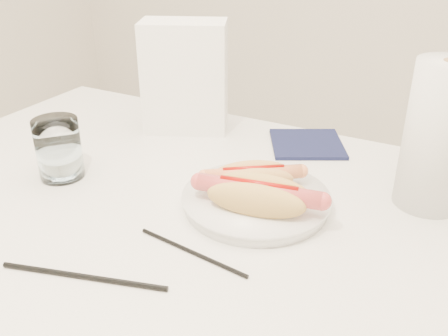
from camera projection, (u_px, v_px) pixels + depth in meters
The scene contains 10 objects.
table at pixel (187, 228), 0.88m from camera, with size 1.20×0.80×0.75m.
plate at pixel (256, 201), 0.83m from camera, with size 0.24×0.24×0.02m, color white.
hotdog_left at pixel (253, 177), 0.84m from camera, with size 0.15×0.13×0.05m.
hotdog_right at pixel (258, 196), 0.78m from camera, with size 0.20×0.10×0.05m.
water_glass at pixel (59, 149), 0.91m from camera, with size 0.08×0.08×0.11m, color white.
chopstick_near at pixel (83, 276), 0.67m from camera, with size 0.01×0.01×0.24m, color black.
chopstick_far at pixel (192, 252), 0.72m from camera, with size 0.01×0.01×0.19m, color black.
napkin_box at pixel (185, 77), 1.09m from camera, with size 0.18×0.10×0.24m, color white.
navy_napkin at pixel (307, 144), 1.06m from camera, with size 0.15×0.15×0.01m, color #111536.
paper_towel_roll at pixel (439, 137), 0.79m from camera, with size 0.11×0.11×0.25m, color silver.
Camera 1 is at (0.40, -0.62, 1.19)m, focal length 39.83 mm.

